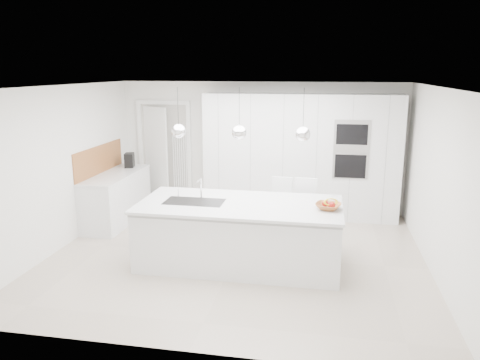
% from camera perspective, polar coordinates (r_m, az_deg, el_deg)
% --- Properties ---
extents(floor, '(5.50, 5.50, 0.00)m').
position_cam_1_polar(floor, '(7.12, -0.44, -9.20)').
color(floor, '#BBAA98').
rests_on(floor, ground).
extents(wall_back, '(5.50, 0.00, 5.50)m').
position_cam_1_polar(wall_back, '(9.16, 2.49, 4.05)').
color(wall_back, white).
rests_on(wall_back, ground).
extents(wall_left, '(0.00, 5.00, 5.00)m').
position_cam_1_polar(wall_left, '(7.73, -20.91, 1.43)').
color(wall_left, white).
rests_on(wall_left, ground).
extents(ceiling, '(5.50, 5.50, 0.00)m').
position_cam_1_polar(ceiling, '(6.58, -0.48, 11.34)').
color(ceiling, white).
rests_on(ceiling, wall_back).
extents(tall_cabinets, '(3.60, 0.60, 2.30)m').
position_cam_1_polar(tall_cabinets, '(8.81, 7.38, 2.92)').
color(tall_cabinets, white).
rests_on(tall_cabinets, floor).
extents(oven_stack, '(0.62, 0.04, 1.05)m').
position_cam_1_polar(oven_stack, '(8.47, 13.40, 3.62)').
color(oven_stack, '#A5A5A8').
rests_on(oven_stack, tall_cabinets).
extents(doorway_frame, '(1.11, 0.08, 2.13)m').
position_cam_1_polar(doorway_frame, '(9.63, -9.13, 3.00)').
color(doorway_frame, white).
rests_on(doorway_frame, floor).
extents(hallway_door, '(0.76, 0.38, 2.00)m').
position_cam_1_polar(hallway_door, '(9.68, -10.62, 2.86)').
color(hallway_door, white).
rests_on(hallway_door, floor).
extents(radiator, '(0.32, 0.04, 1.40)m').
position_cam_1_polar(radiator, '(9.56, -7.30, 1.90)').
color(radiator, white).
rests_on(radiator, floor).
extents(left_base_cabinets, '(0.60, 1.80, 0.86)m').
position_cam_1_polar(left_base_cabinets, '(8.81, -14.79, -2.24)').
color(left_base_cabinets, white).
rests_on(left_base_cabinets, floor).
extents(left_worktop, '(0.62, 1.82, 0.04)m').
position_cam_1_polar(left_worktop, '(8.70, -14.97, 0.62)').
color(left_worktop, silver).
rests_on(left_worktop, left_base_cabinets).
extents(oak_backsplash, '(0.02, 1.80, 0.50)m').
position_cam_1_polar(oak_backsplash, '(8.77, -16.78, 2.41)').
color(oak_backsplash, '#A76636').
rests_on(oak_backsplash, wall_left).
extents(island_base, '(2.80, 1.20, 0.86)m').
position_cam_1_polar(island_base, '(6.67, -0.09, -6.82)').
color(island_base, white).
rests_on(island_base, floor).
extents(island_worktop, '(2.84, 1.40, 0.04)m').
position_cam_1_polar(island_worktop, '(6.58, -0.01, -2.99)').
color(island_worktop, silver).
rests_on(island_worktop, island_base).
extents(island_sink, '(0.84, 0.44, 0.18)m').
position_cam_1_polar(island_sink, '(6.69, -5.58, -3.31)').
color(island_sink, '#3F3F42').
rests_on(island_sink, island_worktop).
extents(island_tap, '(0.02, 0.02, 0.30)m').
position_cam_1_polar(island_tap, '(6.80, -4.76, -1.00)').
color(island_tap, white).
rests_on(island_tap, island_worktop).
extents(pendant_left, '(0.20, 0.20, 0.20)m').
position_cam_1_polar(pendant_left, '(6.52, -7.49, 5.92)').
color(pendant_left, white).
rests_on(pendant_left, ceiling).
extents(pendant_mid, '(0.20, 0.20, 0.20)m').
position_cam_1_polar(pendant_mid, '(6.32, -0.09, 5.79)').
color(pendant_mid, white).
rests_on(pendant_mid, ceiling).
extents(pendant_right, '(0.20, 0.20, 0.20)m').
position_cam_1_polar(pendant_right, '(6.22, 7.67, 5.55)').
color(pendant_right, white).
rests_on(pendant_right, ceiling).
extents(fruit_bowl, '(0.40, 0.40, 0.08)m').
position_cam_1_polar(fruit_bowl, '(6.38, 10.71, -3.18)').
color(fruit_bowl, '#A76636').
rests_on(fruit_bowl, island_worktop).
extents(espresso_machine, '(0.22, 0.28, 0.27)m').
position_cam_1_polar(espresso_machine, '(9.20, -13.33, 2.37)').
color(espresso_machine, black).
rests_on(espresso_machine, left_worktop).
extents(bar_stool_left, '(0.38, 0.50, 1.04)m').
position_cam_1_polar(bar_stool_left, '(7.52, 5.01, -3.80)').
color(bar_stool_left, white).
rests_on(bar_stool_left, floor).
extents(bar_stool_right, '(0.38, 0.51, 1.08)m').
position_cam_1_polar(bar_stool_right, '(7.30, 7.90, -4.23)').
color(bar_stool_right, white).
rests_on(bar_stool_right, floor).
extents(apple_a, '(0.09, 0.09, 0.09)m').
position_cam_1_polar(apple_a, '(6.40, 10.34, -2.83)').
color(apple_a, '#B31E1A').
rests_on(apple_a, fruit_bowl).
extents(apple_b, '(0.09, 0.09, 0.09)m').
position_cam_1_polar(apple_b, '(6.34, 11.14, -3.00)').
color(apple_b, '#B31E1A').
rests_on(apple_b, fruit_bowl).
extents(apple_c, '(0.07, 0.07, 0.07)m').
position_cam_1_polar(apple_c, '(6.37, 10.92, -3.00)').
color(apple_c, '#B31E1A').
rests_on(apple_c, fruit_bowl).
extents(banana_bunch, '(0.23, 0.16, 0.20)m').
position_cam_1_polar(banana_bunch, '(6.34, 11.00, -2.65)').
color(banana_bunch, yellow).
rests_on(banana_bunch, fruit_bowl).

